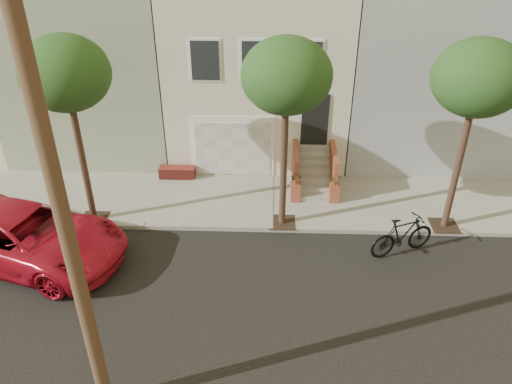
{
  "coord_description": "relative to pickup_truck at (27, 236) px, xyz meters",
  "views": [
    {
      "loc": [
        0.61,
        -10.32,
        9.93
      ],
      "look_at": [
        0.14,
        3.0,
        1.88
      ],
      "focal_mm": 35.26,
      "sensor_mm": 36.0,
      "label": 1
    }
  ],
  "objects": [
    {
      "name": "ground",
      "position": [
        6.82,
        -1.84,
        -0.86
      ],
      "size": [
        90.0,
        90.0,
        0.0
      ],
      "primitive_type": "plane",
      "color": "black",
      "rests_on": "ground"
    },
    {
      "name": "pickup_truck",
      "position": [
        0.0,
        0.0,
        0.0
      ],
      "size": [
        6.77,
        4.48,
        1.73
      ],
      "primitive_type": "imported",
      "rotation": [
        0.0,
        0.0,
        1.29
      ],
      "color": "#B51226",
      "rests_on": "ground"
    },
    {
      "name": "tree_mid",
      "position": [
        7.82,
        2.06,
        4.39
      ],
      "size": [
        2.7,
        2.57,
        6.3
      ],
      "color": "#2D2116",
      "rests_on": "sidewalk"
    },
    {
      "name": "motorcycle",
      "position": [
        11.56,
        0.7,
        -0.19
      ],
      "size": [
        2.31,
        1.45,
        1.35
      ],
      "primitive_type": "imported",
      "rotation": [
        0.0,
        0.0,
        1.97
      ],
      "color": "black",
      "rests_on": "ground"
    },
    {
      "name": "tree_left",
      "position": [
        1.32,
        2.06,
        4.39
      ],
      "size": [
        2.7,
        2.57,
        6.3
      ],
      "color": "#2D2116",
      "rests_on": "sidewalk"
    },
    {
      "name": "house_row",
      "position": [
        6.82,
        9.35,
        2.78
      ],
      "size": [
        33.1,
        11.7,
        7.0
      ],
      "color": "beige",
      "rests_on": "sidewalk"
    },
    {
      "name": "tree_right",
      "position": [
        13.32,
        2.06,
        4.39
      ],
      "size": [
        2.7,
        2.57,
        6.3
      ],
      "color": "#2D2116",
      "rests_on": "sidewalk"
    },
    {
      "name": "sidewalk",
      "position": [
        6.82,
        3.51,
        -0.79
      ],
      "size": [
        40.0,
        3.7,
        0.15
      ],
      "primitive_type": "cube",
      "color": "gray",
      "rests_on": "ground"
    }
  ]
}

